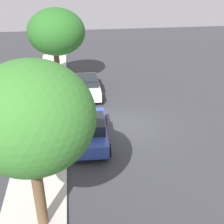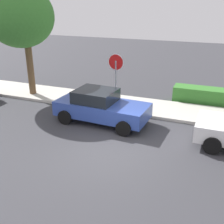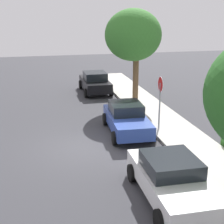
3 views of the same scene
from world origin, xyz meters
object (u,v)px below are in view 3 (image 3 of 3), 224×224
object	(u,v)px
parked_car_white	(172,179)
parked_car_black	(95,82)
parked_car_blue	(127,119)
street_tree_mid_block	(133,35)
stop_sign	(160,94)

from	to	relation	value
parked_car_white	parked_car_black	bearing A→B (deg)	179.30
parked_car_blue	parked_car_black	bearing A→B (deg)	-179.85
parked_car_blue	street_tree_mid_block	distance (m)	6.60
parked_car_white	parked_car_black	world-z (taller)	parked_car_black
parked_car_black	parked_car_white	bearing A→B (deg)	-0.70
parked_car_blue	parked_car_white	bearing A→B (deg)	-1.88
parked_car_blue	parked_car_white	xyz separation A→B (m)	(6.21, -0.20, -0.02)
parked_car_white	street_tree_mid_block	xyz separation A→B (m)	(-11.47, 2.02, 3.58)
street_tree_mid_block	stop_sign	bearing A→B (deg)	-1.65
stop_sign	parked_car_black	xyz separation A→B (m)	(-8.59, -1.68, -1.15)
parked_car_white	street_tree_mid_block	distance (m)	12.18
stop_sign	parked_car_white	distance (m)	6.52
parked_car_white	parked_car_black	size ratio (longest dim) A/B	1.07
parked_car_black	street_tree_mid_block	xyz separation A→B (m)	(3.26, 1.84, 3.54)
parked_car_blue	stop_sign	bearing A→B (deg)	87.49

